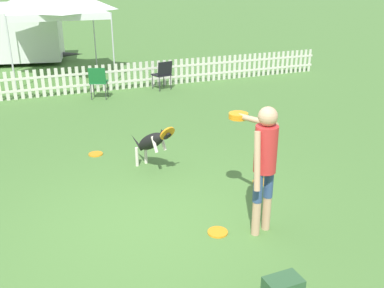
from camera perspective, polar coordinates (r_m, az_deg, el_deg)
name	(u,v)px	position (r m, az deg, el deg)	size (l,w,h in m)	color
ground_plane	(156,222)	(5.93, -4.89, -10.30)	(240.00, 240.00, 0.00)	#4C7A38
handler_person	(263,154)	(5.33, 9.43, -1.38)	(0.45, 1.11, 1.69)	tan
leaping_dog	(152,141)	(7.19, -5.35, 0.34)	(0.52, 1.18, 0.93)	black
frisbee_near_handler	(261,182)	(7.05, 9.16, -5.00)	(0.26, 0.26, 0.02)	orange
frisbee_near_dog	(218,232)	(5.68, 3.44, -11.66)	(0.26, 0.26, 0.02)	orange
frisbee_midfield	(96,154)	(8.24, -12.72, -1.31)	(0.26, 0.26, 0.02)	orange
picket_fence	(71,81)	(12.71, -15.87, 8.12)	(16.71, 0.04, 0.78)	silver
folding_chair_blue_left	(163,73)	(12.73, -3.89, 9.46)	(0.56, 0.57, 0.86)	#333338
folding_chair_center	(98,80)	(11.98, -12.41, 8.35)	(0.59, 0.61, 0.88)	#333338
canopy_tent_main	(53,0)	(15.07, -18.02, 17.80)	(3.03, 3.03, 2.99)	silver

